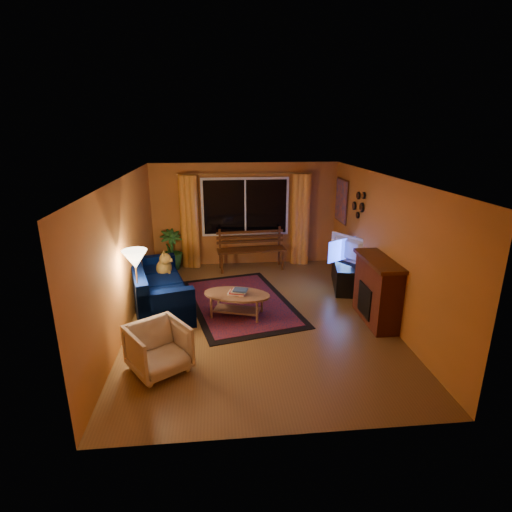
{
  "coord_description": "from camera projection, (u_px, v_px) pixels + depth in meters",
  "views": [
    {
      "loc": [
        -0.68,
        -6.58,
        3.28
      ],
      "look_at": [
        0.0,
        0.3,
        1.05
      ],
      "focal_mm": 28.0,
      "sensor_mm": 36.0,
      "label": 1
    }
  ],
  "objects": [
    {
      "name": "floor",
      "position": [
        258.0,
        316.0,
        7.31
      ],
      "size": [
        4.5,
        6.0,
        0.02
      ],
      "primitive_type": "cube",
      "color": "brown",
      "rests_on": "ground"
    },
    {
      "name": "ceiling",
      "position": [
        258.0,
        177.0,
        6.53
      ],
      "size": [
        4.5,
        6.0,
        0.02
      ],
      "primitive_type": "cube",
      "color": "white",
      "rests_on": "ground"
    },
    {
      "name": "wall_back",
      "position": [
        245.0,
        215.0,
        9.77
      ],
      "size": [
        4.5,
        0.02,
        2.5
      ],
      "primitive_type": "cube",
      "color": "#C2722E",
      "rests_on": "ground"
    },
    {
      "name": "wall_left",
      "position": [
        124.0,
        254.0,
        6.71
      ],
      "size": [
        0.02,
        6.0,
        2.5
      ],
      "primitive_type": "cube",
      "color": "#C2722E",
      "rests_on": "ground"
    },
    {
      "name": "wall_right",
      "position": [
        383.0,
        247.0,
        7.13
      ],
      "size": [
        0.02,
        6.0,
        2.5
      ],
      "primitive_type": "cube",
      "color": "#C2722E",
      "rests_on": "ground"
    },
    {
      "name": "window",
      "position": [
        245.0,
        207.0,
        9.65
      ],
      "size": [
        2.0,
        0.02,
        1.3
      ],
      "primitive_type": "cube",
      "color": "black",
      "rests_on": "wall_back"
    },
    {
      "name": "curtain_rod",
      "position": [
        245.0,
        174.0,
        9.36
      ],
      "size": [
        3.2,
        0.03,
        0.03
      ],
      "primitive_type": "cylinder",
      "rotation": [
        0.0,
        1.57,
        0.0
      ],
      "color": "#BF8C3F",
      "rests_on": "wall_back"
    },
    {
      "name": "curtain_left",
      "position": [
        189.0,
        222.0,
        9.56
      ],
      "size": [
        0.36,
        0.36,
        2.24
      ],
      "primitive_type": "cylinder",
      "color": "orange",
      "rests_on": "ground"
    },
    {
      "name": "curtain_right",
      "position": [
        300.0,
        220.0,
        9.81
      ],
      "size": [
        0.36,
        0.36,
        2.24
      ],
      "primitive_type": "cylinder",
      "color": "orange",
      "rests_on": "ground"
    },
    {
      "name": "bench",
      "position": [
        251.0,
        259.0,
        9.64
      ],
      "size": [
        1.66,
        0.61,
        0.49
      ],
      "primitive_type": "cube",
      "rotation": [
        0.0,
        0.0,
        0.08
      ],
      "color": "#401D09",
      "rests_on": "ground"
    },
    {
      "name": "potted_plant",
      "position": [
        171.0,
        250.0,
        9.59
      ],
      "size": [
        0.71,
        0.71,
        0.96
      ],
      "primitive_type": "imported",
      "rotation": [
        0.0,
        0.0,
        0.42
      ],
      "color": "#235B1E",
      "rests_on": "ground"
    },
    {
      "name": "sofa",
      "position": [
        159.0,
        285.0,
        7.55
      ],
      "size": [
        1.47,
        2.36,
        0.89
      ],
      "primitive_type": "cube",
      "rotation": [
        0.0,
        0.0,
        0.26
      ],
      "color": "black",
      "rests_on": "ground"
    },
    {
      "name": "dog",
      "position": [
        164.0,
        264.0,
        7.94
      ],
      "size": [
        0.35,
        0.48,
        0.51
      ],
      "primitive_type": null,
      "rotation": [
        0.0,
        0.0,
        0.03
      ],
      "color": "olive",
      "rests_on": "sofa"
    },
    {
      "name": "armchair",
      "position": [
        158.0,
        346.0,
        5.55
      ],
      "size": [
        1.0,
        0.99,
        0.76
      ],
      "primitive_type": "imported",
      "rotation": [
        0.0,
        0.0,
        0.59
      ],
      "color": "beige",
      "rests_on": "ground"
    },
    {
      "name": "floor_lamp",
      "position": [
        138.0,
        293.0,
        6.49
      ],
      "size": [
        0.27,
        0.27,
        1.44
      ],
      "primitive_type": "cylinder",
      "rotation": [
        0.0,
        0.0,
        -0.12
      ],
      "color": "#BF8C3F",
      "rests_on": "ground"
    },
    {
      "name": "rug",
      "position": [
        240.0,
        302.0,
        7.84
      ],
      "size": [
        2.45,
        3.25,
        0.02
      ],
      "primitive_type": "cube",
      "rotation": [
        0.0,
        0.0,
        0.23
      ],
      "color": "maroon",
      "rests_on": "ground"
    },
    {
      "name": "coffee_table",
      "position": [
        237.0,
        305.0,
        7.23
      ],
      "size": [
        1.52,
        1.52,
        0.44
      ],
      "primitive_type": "cylinder",
      "rotation": [
        0.0,
        0.0,
        -0.31
      ],
      "color": "#996A48",
      "rests_on": "ground"
    },
    {
      "name": "tv_console",
      "position": [
        344.0,
        274.0,
        8.56
      ],
      "size": [
        0.71,
        1.38,
        0.55
      ],
      "primitive_type": "cube",
      "rotation": [
        0.0,
        0.0,
        -0.21
      ],
      "color": "black",
      "rests_on": "ground"
    },
    {
      "name": "television",
      "position": [
        346.0,
        250.0,
        8.39
      ],
      "size": [
        0.62,
        0.91,
        0.57
      ],
      "primitive_type": "imported",
      "rotation": [
        0.0,
        0.0,
        2.12
      ],
      "color": "black",
      "rests_on": "tv_console"
    },
    {
      "name": "fireplace",
      "position": [
        377.0,
        292.0,
        6.95
      ],
      "size": [
        0.4,
        1.2,
        1.1
      ],
      "primitive_type": "cube",
      "color": "maroon",
      "rests_on": "ground"
    },
    {
      "name": "mirror_cluster",
      "position": [
        358.0,
        203.0,
        8.19
      ],
      "size": [
        0.06,
        0.6,
        0.56
      ],
      "primitive_type": null,
      "color": "black",
      "rests_on": "wall_right"
    },
    {
      "name": "painting",
      "position": [
        341.0,
        201.0,
        9.32
      ],
      "size": [
        0.04,
        0.76,
        0.96
      ],
      "primitive_type": "cube",
      "color": "#E05C1E",
      "rests_on": "wall_right"
    }
  ]
}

